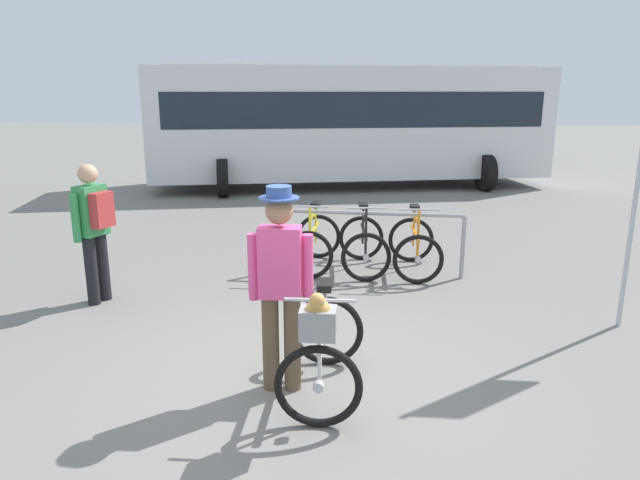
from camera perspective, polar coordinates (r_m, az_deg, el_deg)
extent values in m
plane|color=slate|center=(5.12, -2.55, -13.90)|extent=(80.00, 80.00, 0.00)
cylinder|color=#99999E|center=(8.00, -3.78, -0.07)|extent=(0.06, 0.06, 0.85)
cylinder|color=#99999E|center=(7.86, 13.95, -0.74)|extent=(0.06, 0.06, 0.85)
cylinder|color=#99999E|center=(7.74, 5.07, 2.64)|extent=(2.45, 0.21, 0.05)
torus|color=black|center=(8.61, -0.14, 0.36)|extent=(0.66, 0.10, 0.66)
cylinder|color=#B7B7BC|center=(8.61, -0.14, 0.36)|extent=(0.08, 0.06, 0.08)
torus|color=black|center=(7.63, -1.13, -1.49)|extent=(0.66, 0.10, 0.66)
cylinder|color=#B7B7BC|center=(7.63, -1.13, -1.49)|extent=(0.08, 0.06, 0.08)
cube|color=yellow|center=(8.06, -0.61, 1.03)|extent=(0.07, 0.92, 0.04)
cube|color=yellow|center=(7.97, -0.66, 2.53)|extent=(0.06, 0.61, 0.04)
cylinder|color=yellow|center=(8.23, -0.44, 1.67)|extent=(0.03, 0.03, 0.55)
cube|color=black|center=(8.17, -0.44, 3.55)|extent=(0.13, 0.24, 0.06)
cylinder|color=yellow|center=(7.67, -1.01, 1.02)|extent=(0.03, 0.03, 0.63)
cylinder|color=#B7B7BC|center=(7.60, -1.02, 3.33)|extent=(0.52, 0.05, 0.03)
torus|color=black|center=(8.53, 4.10, 0.20)|extent=(0.66, 0.13, 0.66)
cylinder|color=#B7B7BC|center=(8.53, 4.10, 0.20)|extent=(0.08, 0.07, 0.08)
torus|color=black|center=(7.55, 4.58, -1.72)|extent=(0.66, 0.13, 0.66)
cylinder|color=#B7B7BC|center=(7.55, 4.58, -1.72)|extent=(0.08, 0.07, 0.08)
cube|color=black|center=(7.98, 4.36, 0.86)|extent=(0.11, 0.92, 0.04)
cube|color=black|center=(7.89, 4.41, 2.36)|extent=(0.08, 0.61, 0.04)
cylinder|color=black|center=(8.15, 4.28, 1.50)|extent=(0.03, 0.03, 0.55)
cube|color=black|center=(8.09, 4.31, 3.40)|extent=(0.14, 0.25, 0.06)
cylinder|color=black|center=(7.59, 4.56, 0.83)|extent=(0.03, 0.03, 0.63)
cylinder|color=#B7B7BC|center=(7.52, 4.61, 3.16)|extent=(0.52, 0.07, 0.03)
torus|color=black|center=(8.51, 8.99, 0.02)|extent=(0.66, 0.08, 0.66)
cylinder|color=#B7B7BC|center=(8.51, 8.99, 0.02)|extent=(0.08, 0.06, 0.08)
torus|color=black|center=(7.53, 9.68, -1.92)|extent=(0.66, 0.08, 0.66)
cylinder|color=#B7B7BC|center=(7.53, 9.68, -1.92)|extent=(0.08, 0.06, 0.08)
cube|color=orange|center=(7.97, 9.38, 0.67)|extent=(0.06, 0.92, 0.04)
cube|color=orange|center=(7.87, 9.48, 2.17)|extent=(0.05, 0.61, 0.04)
cylinder|color=orange|center=(8.13, 9.27, 1.32)|extent=(0.03, 0.03, 0.55)
cube|color=black|center=(8.07, 9.35, 3.22)|extent=(0.13, 0.24, 0.06)
cylinder|color=orange|center=(7.57, 9.69, 0.63)|extent=(0.03, 0.03, 0.63)
cylinder|color=#B7B7BC|center=(7.50, 9.79, 2.97)|extent=(0.52, 0.04, 0.03)
torus|color=black|center=(5.28, 0.71, -8.97)|extent=(0.66, 0.07, 0.66)
cylinder|color=#B7B7BC|center=(5.28, 0.71, -8.97)|extent=(0.08, 0.06, 0.08)
torus|color=black|center=(4.37, -0.17, -14.30)|extent=(0.66, 0.07, 0.66)
cylinder|color=#B7B7BC|center=(4.37, -0.17, -14.30)|extent=(0.08, 0.06, 0.08)
cube|color=silver|center=(4.72, 0.32, -8.93)|extent=(0.05, 0.92, 0.04)
cube|color=silver|center=(4.59, 0.28, -6.60)|extent=(0.04, 0.61, 0.04)
cylinder|color=silver|center=(4.87, 0.47, -7.53)|extent=(0.03, 0.03, 0.55)
cube|color=black|center=(4.78, 0.48, -4.48)|extent=(0.12, 0.24, 0.06)
cylinder|color=silver|center=(4.33, -0.04, -9.87)|extent=(0.03, 0.03, 0.63)
cylinder|color=#B7B7BC|center=(4.21, -0.04, -5.97)|extent=(0.52, 0.03, 0.03)
cube|color=gray|center=(4.13, -0.20, -8.22)|extent=(0.26, 0.20, 0.22)
ellipsoid|color=tan|center=(4.09, -0.20, -6.93)|extent=(0.18, 0.16, 0.16)
sphere|color=tan|center=(3.98, -0.29, -6.02)|extent=(0.11, 0.11, 0.11)
cylinder|color=brown|center=(4.87, -4.89, -10.08)|extent=(0.14, 0.14, 0.82)
cylinder|color=brown|center=(4.85, -2.75, -10.16)|extent=(0.14, 0.14, 0.82)
cube|color=#E54C8C|center=(4.62, -3.97, -2.20)|extent=(0.35, 0.21, 0.58)
cylinder|color=#E54C8C|center=(4.68, -6.60, -2.66)|extent=(0.09, 0.09, 0.55)
cylinder|color=#E54C8C|center=(4.63, -1.22, -2.77)|extent=(0.09, 0.09, 0.55)
sphere|color=#9E7051|center=(4.51, -4.06, 2.92)|extent=(0.22, 0.22, 0.22)
cylinder|color=#334C8C|center=(4.49, -4.09, 4.16)|extent=(0.32, 0.32, 0.02)
cylinder|color=#334C8C|center=(4.49, -4.10, 4.79)|extent=(0.20, 0.20, 0.09)
cylinder|color=black|center=(7.21, -21.67, -2.84)|extent=(0.14, 0.14, 0.82)
cylinder|color=black|center=(7.33, -20.67, -2.47)|extent=(0.14, 0.14, 0.82)
cube|color=#338C4C|center=(7.11, -21.68, 2.75)|extent=(0.30, 0.39, 0.58)
cylinder|color=#338C4C|center=(6.99, -23.04, 2.00)|extent=(0.09, 0.09, 0.55)
cylinder|color=#338C4C|center=(7.28, -20.52, 2.71)|extent=(0.09, 0.09, 0.55)
sphere|color=tan|center=(7.04, -22.00, 6.09)|extent=(0.22, 0.22, 0.22)
cube|color=#B23333|center=(6.99, -20.78, 2.81)|extent=(0.22, 0.29, 0.40)
cube|color=silver|center=(15.21, 2.93, 11.54)|extent=(10.30, 4.63, 2.70)
cube|color=#19232D|center=(15.19, 2.95, 12.86)|extent=(9.53, 4.47, 0.84)
cube|color=silver|center=(15.20, 3.00, 16.78)|extent=(9.27, 4.17, 0.08)
cylinder|color=black|center=(13.83, -9.59, 6.07)|extent=(0.44, 0.93, 0.90)
cylinder|color=black|center=(16.31, -9.34, 7.34)|extent=(0.44, 0.93, 0.90)
cylinder|color=black|center=(15.08, 16.07, 6.39)|extent=(0.44, 0.93, 0.90)
cylinder|color=black|center=(17.38, 12.80, 7.61)|extent=(0.44, 0.93, 0.90)
cylinder|color=#B2B2B7|center=(6.62, 28.98, 5.47)|extent=(0.05, 0.05, 3.20)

